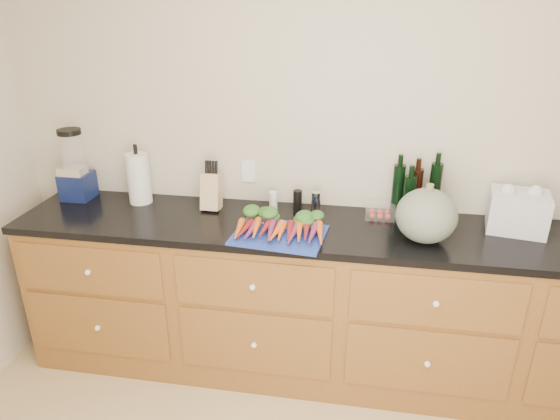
% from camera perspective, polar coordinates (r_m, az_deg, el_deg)
% --- Properties ---
extents(wall_back, '(4.10, 0.05, 2.60)m').
position_cam_1_polar(wall_back, '(2.86, 8.33, 7.28)').
color(wall_back, beige).
rests_on(wall_back, ground).
extents(cabinets, '(3.60, 0.64, 0.90)m').
position_cam_1_polar(cabinets, '(2.92, 7.15, -10.77)').
color(cabinets, brown).
rests_on(cabinets, ground).
extents(countertop, '(3.64, 0.62, 0.04)m').
position_cam_1_polar(countertop, '(2.69, 7.64, -2.40)').
color(countertop, black).
rests_on(countertop, cabinets).
extents(cutting_board, '(0.49, 0.39, 0.01)m').
position_cam_1_polar(cutting_board, '(2.57, -0.09, -2.87)').
color(cutting_board, '#1C379C').
rests_on(cutting_board, countertop).
extents(carrots, '(0.46, 0.31, 0.06)m').
position_cam_1_polar(carrots, '(2.58, 0.05, -1.91)').
color(carrots, orange).
rests_on(carrots, cutting_board).
extents(squash, '(0.30, 0.30, 0.27)m').
position_cam_1_polar(squash, '(2.57, 16.38, -0.63)').
color(squash, '#546151').
rests_on(squash, countertop).
extents(blender_appliance, '(0.17, 0.17, 0.43)m').
position_cam_1_polar(blender_appliance, '(3.23, -22.40, 4.37)').
color(blender_appliance, '#0F1A47').
rests_on(blender_appliance, countertop).
extents(paper_towel, '(0.13, 0.13, 0.30)m').
position_cam_1_polar(paper_towel, '(3.05, -15.85, 3.50)').
color(paper_towel, silver).
rests_on(paper_towel, countertop).
extents(knife_block, '(0.10, 0.10, 0.21)m').
position_cam_1_polar(knife_block, '(2.89, -7.83, 2.13)').
color(knife_block, tan).
rests_on(knife_block, countertop).
extents(grinder_salt, '(0.05, 0.05, 0.11)m').
position_cam_1_polar(grinder_salt, '(2.87, -0.77, 1.07)').
color(grinder_salt, white).
rests_on(grinder_salt, countertop).
extents(grinder_pepper, '(0.05, 0.05, 0.13)m').
position_cam_1_polar(grinder_pepper, '(2.84, 2.02, 1.05)').
color(grinder_pepper, black).
rests_on(grinder_pepper, countertop).
extents(canister_chrome, '(0.05, 0.05, 0.12)m').
position_cam_1_polar(canister_chrome, '(2.83, 4.13, 0.89)').
color(canister_chrome, silver).
rests_on(canister_chrome, countertop).
extents(tomato_box, '(0.16, 0.13, 0.07)m').
position_cam_1_polar(tomato_box, '(2.83, 11.37, -0.12)').
color(tomato_box, white).
rests_on(tomato_box, countertop).
extents(bottles, '(0.26, 0.13, 0.31)m').
position_cam_1_polar(bottles, '(2.84, 15.12, 1.91)').
color(bottles, black).
rests_on(bottles, countertop).
extents(grocery_bag, '(0.32, 0.27, 0.21)m').
position_cam_1_polar(grocery_bag, '(2.87, 25.51, -0.18)').
color(grocery_bag, silver).
rests_on(grocery_bag, countertop).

